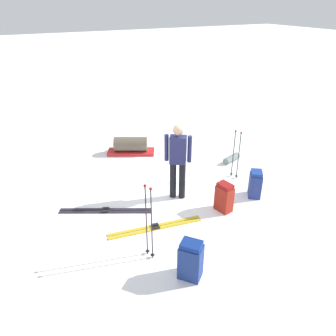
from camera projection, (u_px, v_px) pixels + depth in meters
The scene contains 11 objects.
ground_plane at pixel (168, 196), 7.29m from camera, with size 80.00×80.00×0.00m, color white.
skier_standing at pixel (178, 158), 6.80m from camera, with size 0.38×0.48×1.70m.
ski_pair_near at pixel (155, 227), 6.26m from camera, with size 0.46×1.86×0.05m.
ski_pair_far at pixel (105, 211), 6.75m from camera, with size 1.03×1.77×0.05m.
backpack_large_dark at pixel (191, 260), 5.03m from camera, with size 0.44×0.43×0.68m.
backpack_bright at pixel (255, 184), 7.14m from camera, with size 0.42×0.40×0.62m.
backpack_small_spare at pixel (224, 198), 6.65m from camera, with size 0.38×0.29×0.63m.
ski_poles_planted_near at pixel (149, 219), 5.23m from camera, with size 0.20×0.11×1.40m.
ski_poles_planted_far at pixel (236, 152), 7.72m from camera, with size 0.22×0.11×1.22m.
gear_sled at pixel (131, 146), 9.16m from camera, with size 1.00×1.37×0.49m.
sleeping_mat_rolled at pixel (232, 159), 8.76m from camera, with size 0.18×0.18×0.55m, color slate.
Camera 1 is at (-5.46, 2.86, 3.94)m, focal length 34.73 mm.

